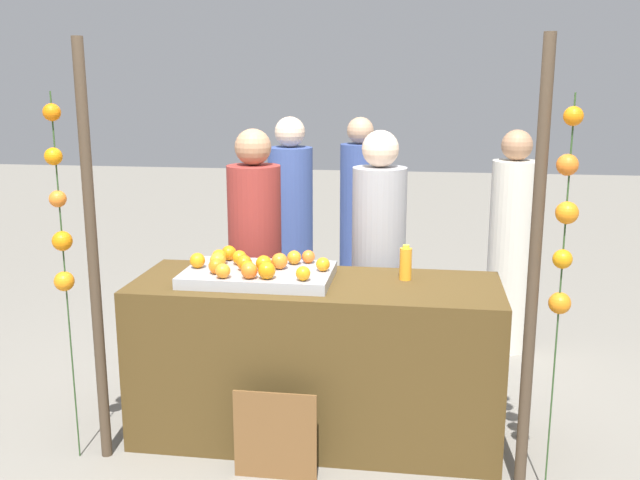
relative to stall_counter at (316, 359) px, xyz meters
The scene contains 31 objects.
ground_plane 0.45m from the stall_counter, ahead, with size 24.00×24.00×0.00m, color gray.
stall_counter is the anchor object (origin of this frame).
orange_tray 0.57m from the stall_counter, behind, with size 0.80×0.50×0.06m, color #9EA0A5.
orange_0 0.62m from the stall_counter, behind, with size 0.09×0.09×0.09m, color orange.
orange_1 0.67m from the stall_counter, behind, with size 0.08×0.08×0.08m, color orange.
orange_2 0.67m from the stall_counter, 148.79° to the right, with size 0.09×0.09×0.09m, color orange.
orange_3 0.71m from the stall_counter, 169.97° to the left, with size 0.08×0.08×0.08m, color orange.
orange_4 0.58m from the stall_counter, 137.72° to the left, with size 0.08×0.08×0.08m, color orange.
orange_5 0.74m from the stall_counter, 155.78° to the right, with size 0.08×0.08×0.08m, color orange.
orange_6 0.78m from the stall_counter, 162.55° to the left, with size 0.09×0.09×0.09m, color orange.
orange_7 0.55m from the stall_counter, 12.80° to the left, with size 0.08×0.08×0.08m, color orange.
orange_8 0.58m from the stall_counter, 101.34° to the right, with size 0.08×0.08×0.08m, color orange.
orange_9 0.59m from the stall_counter, behind, with size 0.09×0.09×0.09m, color orange.
orange_10 0.63m from the stall_counter, 140.75° to the right, with size 0.09×0.09×0.09m, color orange.
orange_11 0.86m from the stall_counter, behind, with size 0.08×0.08×0.08m, color orange.
orange_12 0.77m from the stall_counter, 166.23° to the right, with size 0.08×0.08×0.08m, color orange.
orange_13 0.77m from the stall_counter, behind, with size 0.09×0.09×0.09m, color orange.
orange_14 0.58m from the stall_counter, 112.18° to the left, with size 0.07×0.07×0.07m, color orange.
orange_15 0.79m from the stall_counter, behind, with size 0.08×0.08×0.08m, color orange.
orange_16 0.66m from the stall_counter, 161.47° to the right, with size 0.07×0.07×0.07m, color orange.
juice_bottle 0.73m from the stall_counter, 13.98° to the left, with size 0.07×0.07×0.19m.
chalkboard_sign 0.55m from the stall_counter, 105.20° to the right, with size 0.42×0.03×0.48m.
vendor_left 0.85m from the stall_counter, 128.38° to the left, with size 0.34×0.34×1.68m.
vendor_right 0.79m from the stall_counter, 65.71° to the left, with size 0.34×0.34×1.67m.
crowd_person_0 1.96m from the stall_counter, 51.44° to the left, with size 0.33×0.33×1.63m.
crowd_person_1 2.32m from the stall_counter, 89.33° to the left, with size 0.33×0.33×1.67m.
crowd_person_2 1.71m from the stall_counter, 105.31° to the left, with size 0.34×0.34×1.70m.
canopy_post_left 1.31m from the stall_counter, 159.69° to the right, with size 0.06×0.06×2.17m, color #473828.
canopy_post_right 1.31m from the stall_counter, 20.31° to the right, with size 0.06×0.06×2.17m, color #473828.
garland_strand_left 1.56m from the stall_counter, 160.39° to the right, with size 0.11×0.11×1.92m.
garland_strand_right 1.56m from the stall_counter, 20.71° to the right, with size 0.11×0.11×1.92m.
Camera 1 is at (0.56, -3.67, 1.97)m, focal length 39.92 mm.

